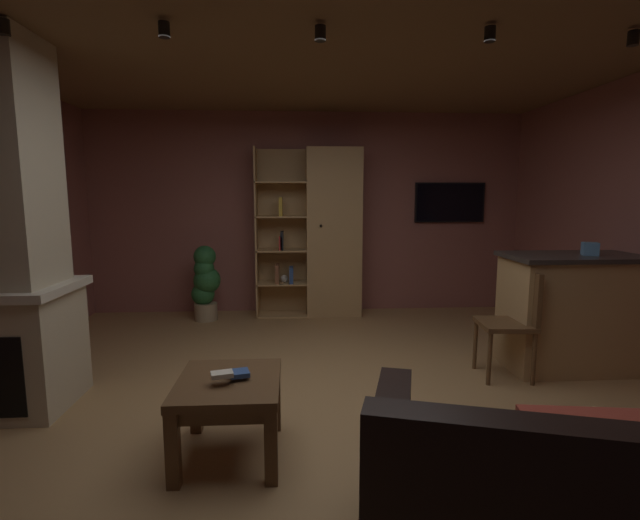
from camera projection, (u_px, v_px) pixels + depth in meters
name	position (u px, v px, depth m)	size (l,w,h in m)	color
floor	(323.00, 416.00, 3.25)	(5.65, 6.03, 0.02)	#A37A4C
wall_back	(308.00, 213.00, 6.07)	(5.77, 0.06, 2.61)	#8E544C
ceiling	(324.00, 23.00, 2.88)	(5.65, 6.03, 0.02)	brown
window_pane_back	(286.00, 207.00, 6.01)	(0.68, 0.01, 0.74)	white
bookshelf_cabinet	(326.00, 234.00, 5.85)	(1.33, 0.41, 2.13)	tan
kitchen_bar_counter	(584.00, 312.00, 4.06)	(1.42, 0.65, 1.03)	tan
tissue_box	(590.00, 249.00, 3.93)	(0.12, 0.12, 0.11)	#598CBF
coffee_table	(229.00, 394.00, 2.69)	(0.59, 0.66, 0.47)	brown
table_book_0	(233.00, 374.00, 2.72)	(0.13, 0.09, 0.02)	beige
table_book_1	(239.00, 373.00, 2.68)	(0.11, 0.10, 0.03)	#2D4C8C
table_book_2	(222.00, 374.00, 2.59)	(0.12, 0.08, 0.03)	beige
dining_chair	(515.00, 316.00, 3.85)	(0.45, 0.45, 0.92)	brown
potted_floor_plant	(205.00, 282.00, 5.65)	(0.37, 0.33, 0.93)	#9E896B
wall_mounted_tv	(450.00, 202.00, 6.10)	(0.93, 0.06, 0.52)	black
track_light_spot_0	(4.00, 27.00, 2.74)	(0.07, 0.07, 0.09)	black
track_light_spot_1	(164.00, 30.00, 2.78)	(0.07, 0.07, 0.09)	black
track_light_spot_2	(320.00, 34.00, 2.85)	(0.07, 0.07, 0.09)	black
track_light_spot_3	(490.00, 34.00, 2.86)	(0.07, 0.07, 0.09)	black
track_light_spot_4	(633.00, 38.00, 2.93)	(0.07, 0.07, 0.09)	black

